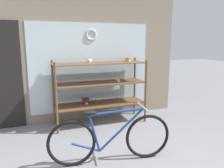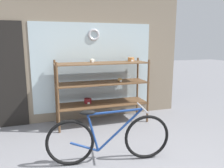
# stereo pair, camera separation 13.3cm
# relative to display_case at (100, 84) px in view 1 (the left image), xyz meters

# --- Properties ---
(storefront_facade) EXTENTS (4.48, 0.13, 3.37)m
(storefront_facade) POSITION_rel_display_case_xyz_m (-0.34, 0.42, 0.80)
(storefront_facade) COLOR gray
(storefront_facade) RESTS_ON ground_plane
(display_case) EXTENTS (1.90, 0.58, 1.37)m
(display_case) POSITION_rel_display_case_xyz_m (0.00, 0.00, 0.00)
(display_case) COLOR brown
(display_case) RESTS_ON ground_plane
(bicycle) EXTENTS (1.76, 0.46, 0.80)m
(bicycle) POSITION_rel_display_case_xyz_m (-0.34, -1.54, -0.47)
(bicycle) COLOR black
(bicycle) RESTS_ON ground_plane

